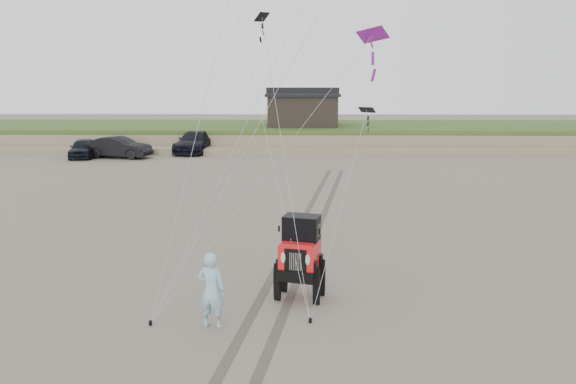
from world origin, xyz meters
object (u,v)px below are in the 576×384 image
truck_a (83,148)px  truck_c (195,142)px  cabin (303,109)px  jeep (300,266)px  truck_b (119,147)px  man (211,290)px

truck_a → truck_c: truck_c is taller
cabin → jeep: cabin is taller
truck_c → truck_b: bearing=-141.2°
truck_a → man: (14.18, -29.18, 0.23)m
truck_c → man: 32.86m
cabin → jeep: 35.90m
cabin → man: (-2.41, -37.68, -2.29)m
truck_b → man: size_ratio=2.58×
truck_b → cabin: bearing=-46.3°
truck_b → jeep: (13.56, -27.14, 0.11)m
truck_a → truck_b: bearing=-13.7°
truck_a → truck_c: (7.94, 3.08, 0.14)m
truck_a → truck_b: truck_b is taller
man → truck_b: bearing=-54.6°
truck_c → jeep: jeep is taller
jeep → man: man is taller
man → cabin: bearing=-79.7°
truck_a → man: man is taller
truck_a → jeep: bearing=-69.0°
truck_b → truck_a: bearing=97.7°
cabin → man: cabin is taller
man → truck_a: bearing=-50.2°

